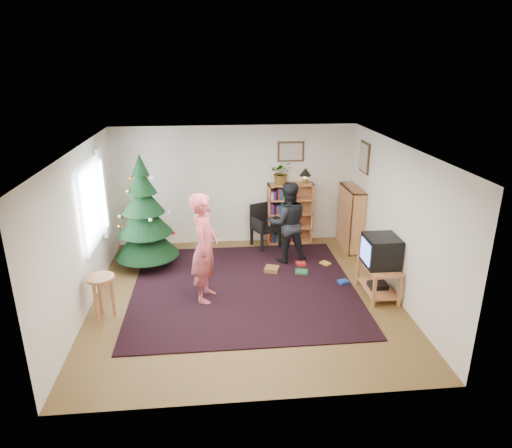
{
  "coord_description": "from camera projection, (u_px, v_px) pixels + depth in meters",
  "views": [
    {
      "loc": [
        -0.48,
        -6.76,
        3.74
      ],
      "look_at": [
        0.23,
        0.5,
        1.1
      ],
      "focal_mm": 32.0,
      "sensor_mm": 36.0,
      "label": 1
    }
  ],
  "objects": [
    {
      "name": "curtain",
      "position": [
        103.0,
        193.0,
        8.13
      ],
      "size": [
        0.06,
        0.35,
        1.6
      ],
      "primitive_type": "cube",
      "color": "white",
      "rests_on": "wall_left"
    },
    {
      "name": "wall_right",
      "position": [
        397.0,
        221.0,
        7.45
      ],
      "size": [
        0.02,
        5.0,
        2.5
      ],
      "primitive_type": "cube",
      "color": "silver",
      "rests_on": "floor"
    },
    {
      "name": "picture_back",
      "position": [
        291.0,
        152.0,
        9.4
      ],
      "size": [
        0.55,
        0.03,
        0.42
      ],
      "color": "#4C3319",
      "rests_on": "wall_back"
    },
    {
      "name": "armchair",
      "position": [
        265.0,
        223.0,
        9.61
      ],
      "size": [
        0.65,
        0.67,
        0.9
      ],
      "rotation": [
        0.0,
        0.0,
        0.41
      ],
      "color": "black",
      "rests_on": "rug"
    },
    {
      "name": "person_standing",
      "position": [
        205.0,
        248.0,
        7.27
      ],
      "size": [
        0.57,
        0.74,
        1.81
      ],
      "primitive_type": "imported",
      "rotation": [
        0.0,
        0.0,
        1.35
      ],
      "color": "#BD4B4F",
      "rests_on": "rug"
    },
    {
      "name": "ceiling",
      "position": [
        244.0,
        148.0,
        6.79
      ],
      "size": [
        5.0,
        5.0,
        0.0
      ],
      "primitive_type": "plane",
      "rotation": [
        3.14,
        0.0,
        0.0
      ],
      "color": "white",
      "rests_on": "wall_back"
    },
    {
      "name": "wall_left",
      "position": [
        82.0,
        232.0,
        6.99
      ],
      "size": [
        0.02,
        5.0,
        2.5
      ],
      "primitive_type": "cube",
      "color": "silver",
      "rests_on": "floor"
    },
    {
      "name": "floor_clutter",
      "position": [
        308.0,
        270.0,
        8.51
      ],
      "size": [
        1.39,
        1.03,
        0.08
      ],
      "color": "#A51E19",
      "rests_on": "rug"
    },
    {
      "name": "tv_stand",
      "position": [
        378.0,
        277.0,
        7.59
      ],
      "size": [
        0.48,
        0.87,
        0.55
      ],
      "color": "#B87A42",
      "rests_on": "floor"
    },
    {
      "name": "window_pane",
      "position": [
        91.0,
        205.0,
        7.47
      ],
      "size": [
        0.04,
        1.2,
        1.4
      ],
      "primitive_type": "cube",
      "color": "silver",
      "rests_on": "wall_left"
    },
    {
      "name": "bookshelf_back",
      "position": [
        290.0,
        213.0,
        9.71
      ],
      "size": [
        0.95,
        0.3,
        1.3
      ],
      "color": "#B87A42",
      "rests_on": "floor"
    },
    {
      "name": "potted_plant",
      "position": [
        281.0,
        173.0,
        9.39
      ],
      "size": [
        0.48,
        0.43,
        0.49
      ],
      "primitive_type": "imported",
      "rotation": [
        0.0,
        0.0,
        -0.12
      ],
      "color": "gray",
      "rests_on": "bookshelf_back"
    },
    {
      "name": "picture_right",
      "position": [
        365.0,
        157.0,
        8.85
      ],
      "size": [
        0.03,
        0.5,
        0.6
      ],
      "color": "#4C3319",
      "rests_on": "wall_right"
    },
    {
      "name": "wall_back",
      "position": [
        236.0,
        186.0,
        9.56
      ],
      "size": [
        5.0,
        0.02,
        2.5
      ],
      "primitive_type": "cube",
      "color": "silver",
      "rests_on": "floor"
    },
    {
      "name": "crt_tv",
      "position": [
        381.0,
        251.0,
        7.43
      ],
      "size": [
        0.53,
        0.57,
        0.5
      ],
      "color": "black",
      "rests_on": "tv_stand"
    },
    {
      "name": "stool",
      "position": [
        101.0,
        286.0,
        6.86
      ],
      "size": [
        0.41,
        0.41,
        0.69
      ],
      "color": "#B87A42",
      "rests_on": "floor"
    },
    {
      "name": "table_lamp",
      "position": [
        305.0,
        173.0,
        9.45
      ],
      "size": [
        0.25,
        0.25,
        0.33
      ],
      "color": "#A57F33",
      "rests_on": "bookshelf_back"
    },
    {
      "name": "rug",
      "position": [
        244.0,
        287.0,
        7.92
      ],
      "size": [
        3.8,
        3.6,
        0.02
      ],
      "primitive_type": "cube",
      "color": "black",
      "rests_on": "floor"
    },
    {
      "name": "christmas_tree",
      "position": [
        145.0,
        221.0,
        8.48
      ],
      "size": [
        1.2,
        1.2,
        2.17
      ],
      "rotation": [
        0.0,
        0.0,
        0.27
      ],
      "color": "#3F2816",
      "rests_on": "rug"
    },
    {
      "name": "wall_front",
      "position": [
        262.0,
        306.0,
        4.88
      ],
      "size": [
        5.0,
        0.02,
        2.5
      ],
      "primitive_type": "cube",
      "color": "silver",
      "rests_on": "floor"
    },
    {
      "name": "bookshelf_right",
      "position": [
        351.0,
        218.0,
        9.41
      ],
      "size": [
        0.3,
        0.95,
        1.3
      ],
      "rotation": [
        0.0,
        0.0,
        1.57
      ],
      "color": "#B87A42",
      "rests_on": "floor"
    },
    {
      "name": "person_by_chair",
      "position": [
        288.0,
        223.0,
        8.71
      ],
      "size": [
        0.79,
        0.62,
        1.6
      ],
      "primitive_type": "imported",
      "rotation": [
        0.0,
        0.0,
        3.16
      ],
      "color": "black",
      "rests_on": "rug"
    },
    {
      "name": "floor",
      "position": [
        245.0,
        296.0,
        7.64
      ],
      "size": [
        5.0,
        5.0,
        0.0
      ],
      "primitive_type": "plane",
      "color": "brown",
      "rests_on": "ground"
    }
  ]
}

